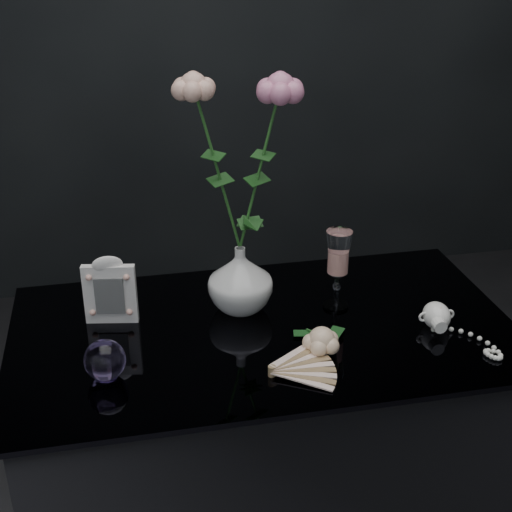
{
  "coord_description": "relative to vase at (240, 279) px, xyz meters",
  "views": [
    {
      "loc": [
        -0.28,
        -1.2,
        1.55
      ],
      "look_at": [
        -0.01,
        0.07,
        0.92
      ],
      "focal_mm": 50.0,
      "sensor_mm": 36.0,
      "label": 1
    }
  ],
  "objects": [
    {
      "name": "vase",
      "position": [
        0.0,
        0.0,
        0.0
      ],
      "size": [
        0.19,
        0.19,
        0.15
      ],
      "primitive_type": "imported",
      "rotation": [
        0.0,
        0.0,
        0.41
      ],
      "color": "silver",
      "rests_on": "table"
    },
    {
      "name": "wine_glass",
      "position": [
        0.21,
        -0.03,
        0.02
      ],
      "size": [
        0.06,
        0.06,
        0.18
      ],
      "primitive_type": null,
      "rotation": [
        0.0,
        0.0,
        0.04
      ],
      "color": "white",
      "rests_on": "table"
    },
    {
      "name": "paperweight",
      "position": [
        -0.29,
        -0.2,
        -0.03
      ],
      "size": [
        0.09,
        0.09,
        0.08
      ],
      "primitive_type": null,
      "rotation": [
        0.0,
        0.0,
        0.11
      ],
      "color": "#9377C1",
      "rests_on": "table"
    },
    {
      "name": "roses",
      "position": [
        0.0,
        0.0,
        0.28
      ],
      "size": [
        0.24,
        0.1,
        0.42
      ],
      "color": "#DDA791",
      "rests_on": "vase"
    },
    {
      "name": "paper_fan",
      "position": [
        0.01,
        -0.26,
        -0.06
      ],
      "size": [
        0.27,
        0.23,
        0.03
      ],
      "primitive_type": null,
      "rotation": [
        0.0,
        0.0,
        -0.17
      ],
      "color": "#FFEFCB",
      "rests_on": "table"
    },
    {
      "name": "loose_rose",
      "position": [
        0.12,
        -0.2,
        -0.05
      ],
      "size": [
        0.18,
        0.2,
        0.06
      ],
      "primitive_type": null,
      "rotation": [
        0.0,
        0.0,
        0.4
      ],
      "color": "beige",
      "rests_on": "table"
    },
    {
      "name": "table",
      "position": [
        0.03,
        -0.09,
        -0.45
      ],
      "size": [
        1.05,
        0.58,
        0.76
      ],
      "color": "black",
      "rests_on": "ground"
    },
    {
      "name": "pearl_jar",
      "position": [
        0.39,
        -0.16,
        -0.04
      ],
      "size": [
        0.2,
        0.21,
        0.06
      ],
      "primitive_type": null,
      "rotation": [
        0.0,
        0.0,
        -0.02
      ],
      "color": "white",
      "rests_on": "table"
    },
    {
      "name": "picture_frame",
      "position": [
        -0.28,
        0.0,
        0.0
      ],
      "size": [
        0.13,
        0.11,
        0.15
      ],
      "primitive_type": null,
      "rotation": [
        0.0,
        0.0,
        -0.18
      ],
      "color": "white",
      "rests_on": "table"
    }
  ]
}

